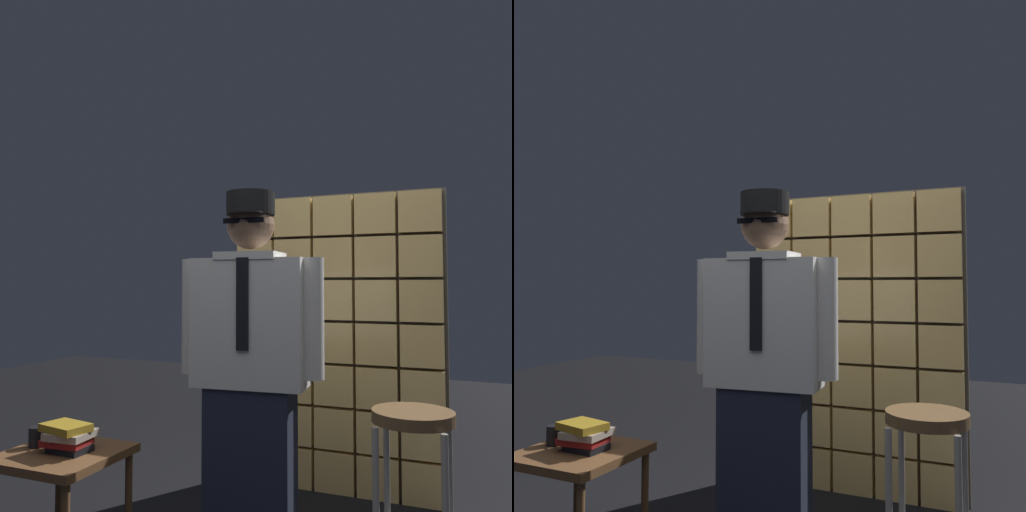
% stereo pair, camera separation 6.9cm
% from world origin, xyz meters
% --- Properties ---
extents(glass_block_wall, '(1.37, 0.10, 1.90)m').
position_xyz_m(glass_block_wall, '(-0.00, 1.51, 0.93)').
color(glass_block_wall, '#F2C672').
rests_on(glass_block_wall, ground).
extents(standing_person, '(0.69, 0.31, 1.73)m').
position_xyz_m(standing_person, '(-0.11, 0.42, 0.90)').
color(standing_person, '#1E2333').
rests_on(standing_person, ground).
extents(bar_stool, '(0.34, 0.34, 0.77)m').
position_xyz_m(bar_stool, '(0.60, 0.48, 0.57)').
color(bar_stool, brown).
rests_on(bar_stool, ground).
extents(side_table, '(0.52, 0.52, 0.51)m').
position_xyz_m(side_table, '(-0.97, 0.16, 0.44)').
color(side_table, brown).
rests_on(side_table, ground).
extents(book_stack, '(0.24, 0.21, 0.13)m').
position_xyz_m(book_stack, '(-0.94, 0.16, 0.58)').
color(book_stack, black).
rests_on(book_stack, side_table).
extents(coffee_mug, '(0.13, 0.08, 0.09)m').
position_xyz_m(coffee_mug, '(-1.14, 0.17, 0.56)').
color(coffee_mug, black).
rests_on(coffee_mug, side_table).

